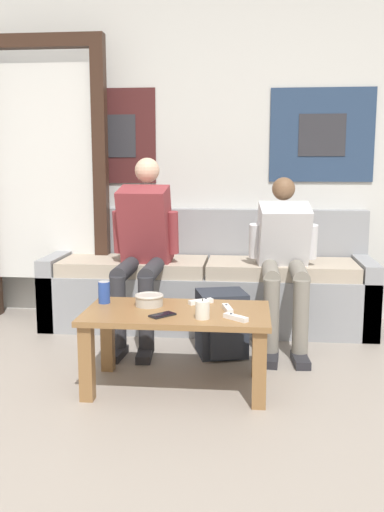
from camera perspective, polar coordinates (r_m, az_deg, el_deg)
The scene contains 15 objects.
ground_plane at distance 2.24m, azimuth -0.53°, elevation -23.61°, with size 18.00×18.00×0.00m, color gray.
wall_back at distance 4.51m, azimuth 3.22°, elevation 10.13°, with size 10.00×0.07×2.55m.
door_frame at distance 4.57m, azimuth -14.64°, elevation 8.86°, with size 1.00×0.10×2.15m.
couch at distance 4.29m, azimuth 1.57°, elevation -3.01°, with size 2.40×0.67×0.86m.
coffee_table at distance 3.09m, azimuth -1.51°, elevation -7.01°, with size 0.99×0.54×0.43m.
person_seated_adult at distance 3.93m, azimuth -4.97°, elevation 1.37°, with size 0.47×0.88×1.25m.
person_seated_teen at distance 3.86m, azimuth 9.18°, elevation 0.14°, with size 0.47×0.88×1.11m.
backpack at distance 3.65m, azimuth 3.01°, elevation -6.90°, with size 0.36×0.36×0.41m.
ceramic_bowl at distance 3.17m, azimuth -4.30°, elevation -4.34°, with size 0.16×0.16×0.06m.
pillar_candle at distance 2.90m, azimuth 1.06°, elevation -5.40°, with size 0.07×0.07×0.10m.
drink_can_blue at distance 3.25m, azimuth -8.78°, elevation -3.61°, with size 0.07×0.07×0.12m.
game_controller_near_left at distance 3.21m, azimuth 0.89°, elevation -4.57°, with size 0.14×0.11×0.03m.
game_controller_near_right at distance 2.90m, azimuth 4.39°, elevation -6.15°, with size 0.13×0.12×0.03m.
game_controller_far_center at distance 3.06m, azimuth 3.58°, elevation -5.27°, with size 0.07×0.15×0.03m.
cell_phone at distance 2.96m, azimuth -2.98°, elevation -5.91°, with size 0.14×0.14×0.01m.
Camera 1 is at (0.21, -1.86, 1.22)m, focal length 40.00 mm.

